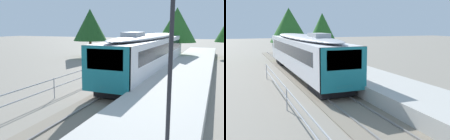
% 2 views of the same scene
% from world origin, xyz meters
% --- Properties ---
extents(ground_plane, '(160.00, 160.00, 0.00)m').
position_xyz_m(ground_plane, '(-3.00, 22.00, 0.00)').
color(ground_plane, gray).
extents(track_rails, '(3.20, 60.00, 0.14)m').
position_xyz_m(track_rails, '(0.00, 22.00, 0.03)').
color(track_rails, slate).
rests_on(track_rails, ground).
extents(commuter_train, '(2.82, 19.02, 3.74)m').
position_xyz_m(commuter_train, '(0.00, 30.45, 2.14)').
color(commuter_train, silver).
rests_on(commuter_train, track_rails).
extents(station_platform, '(3.90, 60.00, 0.90)m').
position_xyz_m(station_platform, '(3.25, 22.00, 0.45)').
color(station_platform, '#B7B5AD').
rests_on(station_platform, ground).
extents(platform_lamp_mid_platform, '(0.34, 0.34, 5.35)m').
position_xyz_m(platform_lamp_mid_platform, '(4.33, 16.02, 4.62)').
color(platform_lamp_mid_platform, '#232328').
rests_on(platform_lamp_mid_platform, station_platform).
extents(tree_behind_carpark, '(4.70, 4.70, 6.71)m').
position_xyz_m(tree_behind_carpark, '(-11.08, 40.04, 4.51)').
color(tree_behind_carpark, brown).
rests_on(tree_behind_carpark, ground).
extents(tree_behind_station_far, '(4.74, 4.74, 6.56)m').
position_xyz_m(tree_behind_station_far, '(0.73, 40.27, 4.47)').
color(tree_behind_station_far, brown).
rests_on(tree_behind_station_far, ground).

